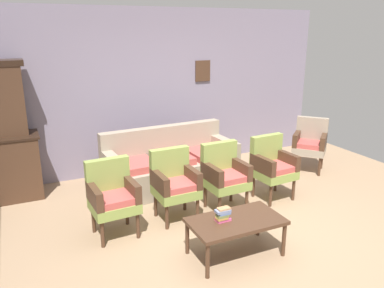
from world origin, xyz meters
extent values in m
plane|color=#997A5B|center=(0.00, 0.00, 0.00)|extent=(7.68, 7.68, 0.00)
cube|color=gray|center=(0.00, 2.63, 1.35)|extent=(6.40, 0.06, 2.70)
cube|color=#472D1E|center=(0.90, 2.58, 1.65)|extent=(0.28, 0.02, 0.36)
cube|color=gray|center=(-0.09, 1.65, 0.21)|extent=(2.05, 0.92, 0.42)
cube|color=gray|center=(-0.11, 1.96, 0.66)|extent=(2.01, 0.28, 0.48)
cube|color=gray|center=(0.83, 1.70, 0.54)|extent=(0.21, 0.81, 0.24)
cube|color=gray|center=(-1.01, 1.59, 0.54)|extent=(0.21, 0.81, 0.24)
cube|color=#B74C47|center=(0.50, 1.64, 0.47)|extent=(0.56, 0.59, 0.10)
cube|color=#B74C47|center=(-0.09, 1.61, 0.47)|extent=(0.56, 0.59, 0.10)
cube|color=#B74C47|center=(-0.68, 1.57, 0.47)|extent=(0.56, 0.59, 0.10)
cube|color=#849947|center=(-1.25, 0.58, 0.38)|extent=(0.55, 0.51, 0.12)
cube|color=#B74C47|center=(-1.24, 0.56, 0.47)|extent=(0.47, 0.43, 0.10)
cube|color=#849947|center=(-1.26, 0.78, 0.67)|extent=(0.53, 0.13, 0.46)
cube|color=#472D1E|center=(-1.03, 0.59, 0.55)|extent=(0.11, 0.48, 0.22)
cube|color=#472D1E|center=(-1.47, 0.57, 0.55)|extent=(0.11, 0.48, 0.22)
cylinder|color=#472D1E|center=(-1.03, 0.40, 0.16)|extent=(0.04, 0.04, 0.32)
cylinder|color=#472D1E|center=(-1.44, 0.38, 0.16)|extent=(0.04, 0.04, 0.32)
cylinder|color=#472D1E|center=(-1.05, 0.78, 0.16)|extent=(0.04, 0.04, 0.32)
cylinder|color=#472D1E|center=(-1.47, 0.76, 0.16)|extent=(0.04, 0.04, 0.32)
cube|color=#849947|center=(-0.44, 0.65, 0.38)|extent=(0.53, 0.49, 0.12)
cube|color=#B74C47|center=(-0.44, 0.63, 0.47)|extent=(0.45, 0.42, 0.10)
cube|color=#849947|center=(-0.44, 0.85, 0.67)|extent=(0.52, 0.11, 0.46)
cube|color=#472D1E|center=(-0.22, 0.65, 0.55)|extent=(0.09, 0.48, 0.22)
cube|color=#472D1E|center=(-0.66, 0.64, 0.55)|extent=(0.09, 0.48, 0.22)
cylinder|color=#472D1E|center=(-0.22, 0.46, 0.16)|extent=(0.04, 0.04, 0.32)
cylinder|color=#472D1E|center=(-0.64, 0.45, 0.16)|extent=(0.04, 0.04, 0.32)
cylinder|color=#472D1E|center=(-0.23, 0.84, 0.16)|extent=(0.04, 0.04, 0.32)
cylinder|color=#472D1E|center=(-0.65, 0.83, 0.16)|extent=(0.04, 0.04, 0.32)
cube|color=#849947|center=(0.28, 0.62, 0.38)|extent=(0.54, 0.50, 0.12)
cube|color=#B74C47|center=(0.28, 0.60, 0.47)|extent=(0.46, 0.42, 0.10)
cube|color=#849947|center=(0.27, 0.82, 0.67)|extent=(0.52, 0.12, 0.46)
cube|color=#472D1E|center=(0.50, 0.63, 0.55)|extent=(0.10, 0.48, 0.22)
cube|color=#472D1E|center=(0.06, 0.61, 0.55)|extent=(0.10, 0.48, 0.22)
cylinder|color=#472D1E|center=(0.49, 0.44, 0.16)|extent=(0.04, 0.04, 0.32)
cylinder|color=#472D1E|center=(0.07, 0.42, 0.16)|extent=(0.04, 0.04, 0.32)
cylinder|color=#472D1E|center=(0.48, 0.82, 0.16)|extent=(0.04, 0.04, 0.32)
cylinder|color=#472D1E|center=(0.06, 0.80, 0.16)|extent=(0.04, 0.04, 0.32)
cube|color=#849947|center=(1.08, 0.64, 0.38)|extent=(0.55, 0.52, 0.12)
cube|color=#B74C47|center=(1.08, 0.62, 0.47)|extent=(0.47, 0.44, 0.10)
cube|color=#849947|center=(1.06, 0.84, 0.67)|extent=(0.53, 0.14, 0.46)
cube|color=#472D1E|center=(1.29, 0.66, 0.55)|extent=(0.11, 0.48, 0.22)
cube|color=#472D1E|center=(0.86, 0.62, 0.55)|extent=(0.11, 0.48, 0.22)
cylinder|color=#472D1E|center=(1.30, 0.46, 0.16)|extent=(0.04, 0.04, 0.32)
cylinder|color=#472D1E|center=(0.88, 0.43, 0.16)|extent=(0.04, 0.04, 0.32)
cylinder|color=#472D1E|center=(1.27, 0.84, 0.16)|extent=(0.04, 0.04, 0.32)
cylinder|color=#472D1E|center=(0.85, 0.81, 0.16)|extent=(0.04, 0.04, 0.32)
cube|color=gray|center=(2.31, 1.32, 0.38)|extent=(0.70, 0.71, 0.12)
cube|color=#B74C47|center=(2.30, 1.31, 0.47)|extent=(0.60, 0.60, 0.10)
cube|color=gray|center=(2.46, 1.46, 0.67)|extent=(0.42, 0.45, 0.46)
cube|color=#472D1E|center=(2.46, 1.16, 0.55)|extent=(0.41, 0.38, 0.22)
cube|color=#472D1E|center=(2.17, 1.49, 0.55)|extent=(0.41, 0.38, 0.22)
cylinder|color=#472D1E|center=(2.31, 1.04, 0.16)|extent=(0.04, 0.04, 0.32)
cylinder|color=#472D1E|center=(2.03, 1.35, 0.16)|extent=(0.04, 0.04, 0.32)
cylinder|color=#472D1E|center=(2.60, 1.29, 0.16)|extent=(0.04, 0.04, 0.32)
cylinder|color=#472D1E|center=(2.32, 1.61, 0.16)|extent=(0.04, 0.04, 0.32)
cube|color=#472D1E|center=(-0.18, -0.38, 0.40)|extent=(1.00, 0.56, 0.04)
cylinder|color=#472D1E|center=(-0.64, -0.14, 0.19)|extent=(0.04, 0.04, 0.38)
cylinder|color=#472D1E|center=(0.28, -0.14, 0.19)|extent=(0.04, 0.04, 0.38)
cylinder|color=#472D1E|center=(-0.64, -0.62, 0.19)|extent=(0.04, 0.04, 0.38)
cylinder|color=#472D1E|center=(0.28, -0.62, 0.19)|extent=(0.04, 0.04, 0.38)
cube|color=#EA5792|center=(-0.31, -0.34, 0.43)|extent=(0.15, 0.09, 0.03)
cube|color=gold|center=(-0.34, -0.35, 0.46)|extent=(0.12, 0.08, 0.02)
cube|color=olive|center=(-0.33, -0.35, 0.49)|extent=(0.12, 0.08, 0.03)
cube|color=#6279A9|center=(-0.31, -0.35, 0.51)|extent=(0.13, 0.08, 0.02)
cube|color=#7581A6|center=(-0.32, -0.35, 0.54)|extent=(0.16, 0.09, 0.03)
cube|color=#B17E52|center=(-0.31, -0.35, 0.56)|extent=(0.13, 0.08, 0.02)
camera|label=1|loc=(-2.15, -3.50, 2.36)|focal=35.99mm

